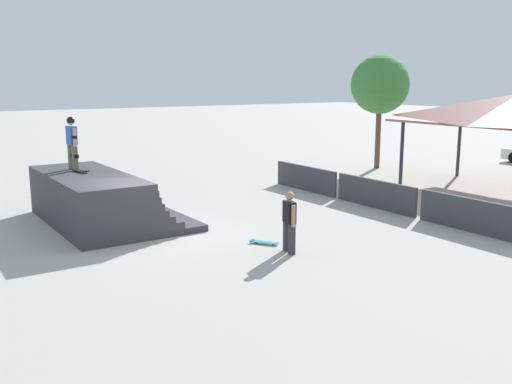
{
  "coord_description": "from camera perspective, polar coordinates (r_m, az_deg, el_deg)",
  "views": [
    {
      "loc": [
        15.65,
        -6.44,
        4.62
      ],
      "look_at": [
        -0.14,
        4.05,
        0.91
      ],
      "focal_mm": 40.0,
      "sensor_mm": 36.0,
      "label": 1
    }
  ],
  "objects": [
    {
      "name": "skateboard_on_ground",
      "position": [
        16.46,
        0.71,
        -5.03
      ],
      "size": [
        0.81,
        0.65,
        0.09
      ],
      "rotation": [
        0.0,
        0.0,
        3.74
      ],
      "color": "green",
      "rests_on": "ground"
    },
    {
      "name": "quarter_pipe_ramp",
      "position": [
        19.39,
        -15.61,
        -0.85
      ],
      "size": [
        5.9,
        3.96,
        1.66
      ],
      "color": "#38383D",
      "rests_on": "ground"
    },
    {
      "name": "ground_plane",
      "position": [
        17.54,
        -10.88,
        -4.41
      ],
      "size": [
        160.0,
        160.0,
        0.0
      ],
      "primitive_type": "plane",
      "color": "#ADA8A0"
    },
    {
      "name": "tree_beside_pavilion",
      "position": [
        31.06,
        12.3,
        10.4
      ],
      "size": [
        3.06,
        3.06,
        5.95
      ],
      "color": "brown",
      "rests_on": "ground"
    },
    {
      "name": "skater_on_deck",
      "position": [
        20.1,
        -17.94,
        5.02
      ],
      "size": [
        0.76,
        0.27,
        1.79
      ],
      "rotation": [
        0.0,
        0.0,
        0.05
      ],
      "color": "#6B6051",
      "rests_on": "quarter_pipe_ramp"
    },
    {
      "name": "barrier_fence",
      "position": [
        21.45,
        11.83,
        -0.18
      ],
      "size": [
        12.1,
        0.12,
        1.05
      ],
      "color": "#3D3D42",
      "rests_on": "ground"
    },
    {
      "name": "skateboard_on_deck",
      "position": [
        19.57,
        -17.09,
        2.05
      ],
      "size": [
        0.79,
        0.38,
        0.09
      ],
      "rotation": [
        0.0,
        0.0,
        0.24
      ],
      "color": "blue",
      "rests_on": "quarter_pipe_ramp"
    },
    {
      "name": "bystander_walking",
      "position": [
        15.46,
        3.35,
        -2.71
      ],
      "size": [
        0.68,
        0.33,
        1.7
      ],
      "rotation": [
        0.0,
        0.0,
        2.89
      ],
      "color": "#2D2D33",
      "rests_on": "ground"
    }
  ]
}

